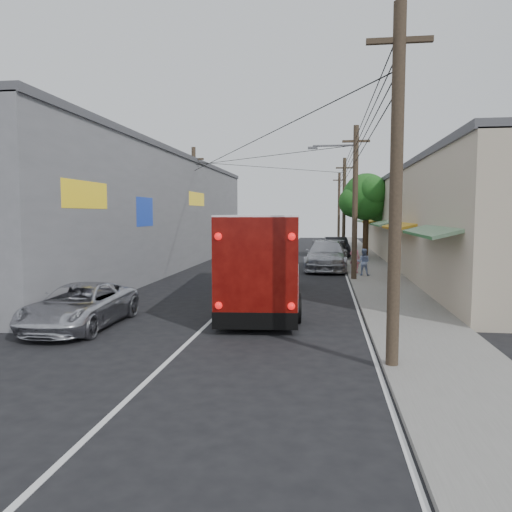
{
  "coord_description": "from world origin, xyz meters",
  "views": [
    {
      "loc": [
        3.66,
        -13.31,
        3.51
      ],
      "look_at": [
        0.79,
        7.51,
        1.72
      ],
      "focal_mm": 35.0,
      "sensor_mm": 36.0,
      "label": 1
    }
  ],
  "objects_px": {
    "pedestrian_far": "(363,262)",
    "parked_suv": "(327,255)",
    "coach_bus": "(263,256)",
    "parked_car_far": "(336,247)",
    "jeepney": "(80,306)",
    "parked_car_mid": "(337,249)",
    "pedestrian_near": "(355,258)"
  },
  "relations": [
    {
      "from": "coach_bus",
      "to": "pedestrian_near",
      "type": "height_order",
      "value": "coach_bus"
    },
    {
      "from": "jeepney",
      "to": "parked_car_far",
      "type": "relative_size",
      "value": 0.98
    },
    {
      "from": "pedestrian_near",
      "to": "coach_bus",
      "type": "bearing_deg",
      "value": 90.0
    },
    {
      "from": "parked_car_mid",
      "to": "pedestrian_near",
      "type": "xyz_separation_m",
      "value": [
        0.8,
        -9.88,
        0.2
      ]
    },
    {
      "from": "parked_suv",
      "to": "parked_car_mid",
      "type": "height_order",
      "value": "parked_suv"
    },
    {
      "from": "parked_suv",
      "to": "pedestrian_near",
      "type": "bearing_deg",
      "value": -52.43
    },
    {
      "from": "coach_bus",
      "to": "pedestrian_near",
      "type": "bearing_deg",
      "value": 60.26
    },
    {
      "from": "parked_car_far",
      "to": "jeepney",
      "type": "bearing_deg",
      "value": -112.97
    },
    {
      "from": "jeepney",
      "to": "parked_suv",
      "type": "bearing_deg",
      "value": 65.61
    },
    {
      "from": "coach_bus",
      "to": "pedestrian_far",
      "type": "relative_size",
      "value": 8.27
    },
    {
      "from": "pedestrian_near",
      "to": "pedestrian_far",
      "type": "relative_size",
      "value": 1.13
    },
    {
      "from": "coach_bus",
      "to": "parked_suv",
      "type": "relative_size",
      "value": 1.94
    },
    {
      "from": "jeepney",
      "to": "coach_bus",
      "type": "bearing_deg",
      "value": 48.31
    },
    {
      "from": "parked_car_mid",
      "to": "parked_suv",
      "type": "bearing_deg",
      "value": -94.11
    },
    {
      "from": "pedestrian_near",
      "to": "pedestrian_far",
      "type": "distance_m",
      "value": 1.28
    },
    {
      "from": "parked_car_mid",
      "to": "pedestrian_far",
      "type": "relative_size",
      "value": 2.97
    },
    {
      "from": "coach_bus",
      "to": "pedestrian_far",
      "type": "height_order",
      "value": "coach_bus"
    },
    {
      "from": "jeepney",
      "to": "parked_car_mid",
      "type": "height_order",
      "value": "parked_car_mid"
    },
    {
      "from": "pedestrian_near",
      "to": "parked_car_far",
      "type": "bearing_deg",
      "value": -61.22
    },
    {
      "from": "coach_bus",
      "to": "parked_car_mid",
      "type": "relative_size",
      "value": 2.79
    },
    {
      "from": "jeepney",
      "to": "parked_car_far",
      "type": "height_order",
      "value": "parked_car_far"
    },
    {
      "from": "parked_car_far",
      "to": "pedestrian_far",
      "type": "height_order",
      "value": "parked_car_far"
    },
    {
      "from": "jeepney",
      "to": "parked_car_mid",
      "type": "bearing_deg",
      "value": 70.88
    },
    {
      "from": "parked_suv",
      "to": "pedestrian_near",
      "type": "distance_m",
      "value": 2.75
    },
    {
      "from": "pedestrian_near",
      "to": "pedestrian_far",
      "type": "height_order",
      "value": "pedestrian_near"
    },
    {
      "from": "parked_car_far",
      "to": "pedestrian_near",
      "type": "xyz_separation_m",
      "value": [
        0.8,
        -11.56,
        0.14
      ]
    },
    {
      "from": "coach_bus",
      "to": "pedestrian_far",
      "type": "xyz_separation_m",
      "value": [
        4.61,
        7.89,
        -0.94
      ]
    },
    {
      "from": "parked_suv",
      "to": "pedestrian_far",
      "type": "relative_size",
      "value": 4.26
    },
    {
      "from": "coach_bus",
      "to": "parked_car_mid",
      "type": "height_order",
      "value": "coach_bus"
    },
    {
      "from": "pedestrian_far",
      "to": "parked_suv",
      "type": "bearing_deg",
      "value": -47.33
    },
    {
      "from": "jeepney",
      "to": "parked_car_mid",
      "type": "relative_size",
      "value": 1.1
    },
    {
      "from": "parked_suv",
      "to": "parked_car_far",
      "type": "distance_m",
      "value": 9.35
    }
  ]
}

